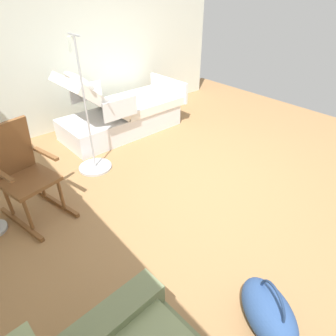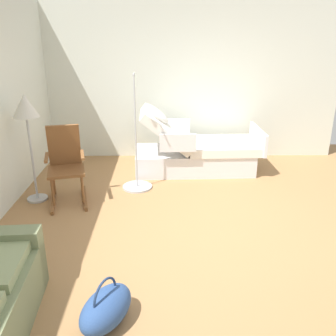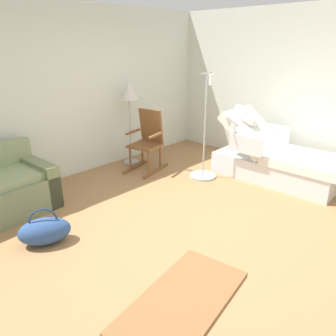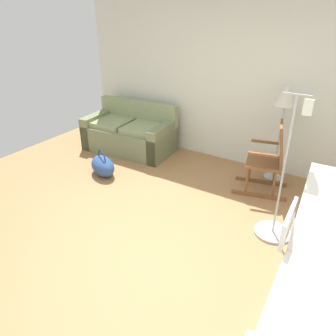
# 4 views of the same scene
# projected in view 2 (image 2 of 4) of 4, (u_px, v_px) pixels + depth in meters

# --- Properties ---
(ground_plane) EXTENTS (6.90, 6.90, 0.00)m
(ground_plane) POSITION_uv_depth(u_px,v_px,m) (204.00, 230.00, 4.42)
(ground_plane) COLOR #9E7247
(side_wall) EXTENTS (0.10, 5.28, 2.70)m
(side_wall) POSITION_uv_depth(u_px,v_px,m) (191.00, 83.00, 6.57)
(side_wall) COLOR silver
(side_wall) RESTS_ON ground
(hospital_bed) EXTENTS (1.06, 2.09, 1.18)m
(hospital_bed) POSITION_uv_depth(u_px,v_px,m) (195.00, 152.00, 6.19)
(hospital_bed) COLOR silver
(hospital_bed) RESTS_ON ground
(rocking_chair) EXTENTS (0.85, 0.64, 1.05)m
(rocking_chair) POSITION_uv_depth(u_px,v_px,m) (66.00, 165.00, 5.04)
(rocking_chair) COLOR brown
(rocking_chair) RESTS_ON ground
(floor_lamp) EXTENTS (0.34, 0.34, 1.48)m
(floor_lamp) POSITION_uv_depth(u_px,v_px,m) (26.00, 113.00, 4.77)
(floor_lamp) COLOR #B2B5BA
(floor_lamp) RESTS_ON ground
(duffel_bag) EXTENTS (0.64, 0.54, 0.43)m
(duffel_bag) POSITION_uv_depth(u_px,v_px,m) (106.00, 308.00, 2.96)
(duffel_bag) COLOR #2D4C84
(duffel_bag) RESTS_ON ground
(iv_pole) EXTENTS (0.44, 0.44, 1.69)m
(iv_pole) POSITION_uv_depth(u_px,v_px,m) (137.00, 172.00, 5.51)
(iv_pole) COLOR #B2B5BA
(iv_pole) RESTS_ON ground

